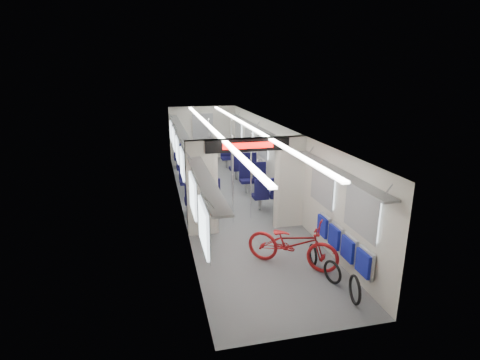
{
  "coord_description": "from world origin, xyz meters",
  "views": [
    {
      "loc": [
        -2.1,
        -10.36,
        3.84
      ],
      "look_at": [
        -0.08,
        -1.63,
        1.18
      ],
      "focal_mm": 28.0,
      "sensor_mm": 36.0,
      "label": 1
    }
  ],
  "objects": [
    {
      "name": "carriage",
      "position": [
        0.0,
        -0.27,
        1.5
      ],
      "size": [
        12.0,
        12.02,
        2.31
      ],
      "color": "#515456",
      "rests_on": "ground"
    },
    {
      "name": "bicycle",
      "position": [
        0.46,
        -3.96,
        0.5
      ],
      "size": [
        1.9,
        1.66,
        0.99
      ],
      "primitive_type": "imported",
      "rotation": [
        0.0,
        0.0,
        0.93
      ],
      "color": "maroon",
      "rests_on": "ground"
    },
    {
      "name": "flip_bench",
      "position": [
        1.35,
        -4.32,
        0.58
      ],
      "size": [
        0.12,
        2.1,
        0.51
      ],
      "color": "gray",
      "rests_on": "carriage"
    },
    {
      "name": "bike_hoop_a",
      "position": [
        1.05,
        -5.4,
        0.23
      ],
      "size": [
        0.14,
        0.51,
        0.51
      ],
      "primitive_type": "torus",
      "rotation": [
        1.57,
        0.0,
        1.4
      ],
      "color": "black",
      "rests_on": "ground"
    },
    {
      "name": "bike_hoop_b",
      "position": [
        0.96,
        -4.74,
        0.2
      ],
      "size": [
        0.18,
        0.45,
        0.45
      ],
      "primitive_type": "torus",
      "rotation": [
        1.57,
        0.0,
        1.86
      ],
      "color": "black",
      "rests_on": "ground"
    },
    {
      "name": "bike_hoop_c",
      "position": [
        0.89,
        -4.02,
        0.2
      ],
      "size": [
        0.09,
        0.45,
        0.44
      ],
      "primitive_type": "torus",
      "rotation": [
        1.57,
        0.0,
        1.48
      ],
      "color": "black",
      "rests_on": "ground"
    },
    {
      "name": "seat_bay_near_left",
      "position": [
        -0.93,
        0.19,
        0.57
      ],
      "size": [
        0.95,
        2.25,
        1.15
      ],
      "color": "black",
      "rests_on": "ground"
    },
    {
      "name": "seat_bay_near_right",
      "position": [
        0.94,
        0.01,
        0.53
      ],
      "size": [
        0.88,
        1.95,
        1.06
      ],
      "color": "black",
      "rests_on": "ground"
    },
    {
      "name": "seat_bay_far_left",
      "position": [
        -0.93,
        3.72,
        0.53
      ],
      "size": [
        0.89,
        1.98,
        1.07
      ],
      "color": "black",
      "rests_on": "ground"
    },
    {
      "name": "seat_bay_far_right",
      "position": [
        0.93,
        3.22,
        0.55
      ],
      "size": [
        0.93,
        2.15,
        1.12
      ],
      "color": "black",
      "rests_on": "ground"
    },
    {
      "name": "stanchion_near_left",
      "position": [
        -0.24,
        -1.53,
        1.15
      ],
      "size": [
        0.04,
        0.04,
        2.3
      ],
      "primitive_type": "cylinder",
      "color": "silver",
      "rests_on": "ground"
    },
    {
      "name": "stanchion_near_right",
      "position": [
        0.29,
        -1.32,
        1.15
      ],
      "size": [
        0.04,
        0.04,
        2.3
      ],
      "primitive_type": "cylinder",
      "color": "silver",
      "rests_on": "ground"
    },
    {
      "name": "stanchion_far_left",
      "position": [
        -0.33,
        1.75,
        1.15
      ],
      "size": [
        0.04,
        0.04,
        2.3
      ],
      "primitive_type": "cylinder",
      "color": "silver",
      "rests_on": "ground"
    },
    {
      "name": "stanchion_far_right",
      "position": [
        0.36,
        1.51,
        1.15
      ],
      "size": [
        0.04,
        0.04,
        2.3
      ],
      "primitive_type": "cylinder",
      "color": "silver",
      "rests_on": "ground"
    }
  ]
}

